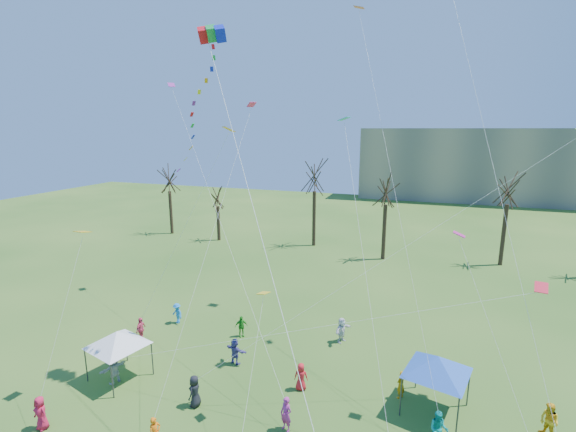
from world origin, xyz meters
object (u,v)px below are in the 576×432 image
(distant_building, at_px, (510,165))
(big_box_kite, at_px, (201,112))
(canopy_tent_blue, at_px, (438,365))
(canopy_tent_white, at_px, (117,339))

(distant_building, xyz_separation_m, big_box_kite, (-27.74, -74.61, 8.24))
(canopy_tent_blue, bearing_deg, distant_building, 78.46)
(distant_building, relative_size, big_box_kite, 2.62)
(big_box_kite, height_order, canopy_tent_blue, big_box_kite)
(canopy_tent_white, bearing_deg, canopy_tent_blue, 9.99)
(canopy_tent_white, xyz_separation_m, canopy_tent_blue, (18.03, 3.18, 0.13))
(distant_building, height_order, canopy_tent_white, distant_building)
(distant_building, distance_m, big_box_kite, 80.02)
(big_box_kite, relative_size, canopy_tent_blue, 5.47)
(canopy_tent_white, bearing_deg, distant_building, 66.67)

